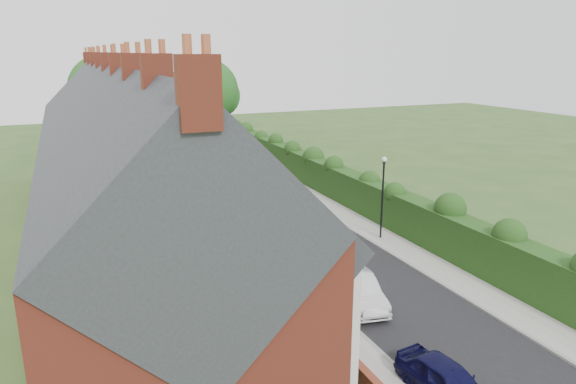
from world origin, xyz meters
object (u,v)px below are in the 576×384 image
Objects in this scene: car_green at (242,192)px; car_beige at (194,164)px; car_silver_b at (312,244)px; horse at (294,208)px; car_grey at (198,159)px; car_black at (170,146)px; car_red at (223,183)px; horse_cart at (283,193)px; car_navy at (447,381)px; car_white at (259,222)px; lamppost at (383,187)px; car_silver_a at (359,290)px.

car_green is 0.82× the size of car_beige.
car_beige reaches higher than car_silver_b.
car_beige is at bearing 102.38° from car_silver_b.
horse is at bearing -77.31° from car_beige.
car_grey is at bearing 80.24° from car_green.
car_black is (-1.20, 21.89, -0.00)m from car_green.
horse is (2.43, -8.75, 0.04)m from car_red.
car_green is at bearing 119.83° from horse_cart.
car_navy is 2.17× the size of horse.
horse_cart reaches higher than car_silver_b.
car_beige is (0.38, 18.73, 0.02)m from car_white.
car_navy is at bearing -92.55° from car_white.
lamppost is 7.20m from horse.
car_green reaches higher than car_black.
car_red is at bearing 82.90° from car_white.
car_silver_b is 1.13× the size of car_grey.
car_black is (-0.30, 10.31, 0.00)m from car_beige.
horse_cart reaches higher than car_green.
lamppost is 0.97× the size of car_beige.
car_green is 3.41m from car_red.
car_grey is 2.62× the size of horse.
car_green is 1.02× the size of car_red.
car_silver_a is 32.07m from car_grey.
car_white is (-6.40, 4.17, -2.57)m from lamppost.
car_red is 2.43× the size of horse.
car_black reaches higher than car_silver_b.
car_silver_b is 6.91m from horse.
horse_cart is at bearing -69.47° from car_green.
car_grey is (0.11, 14.08, -0.07)m from car_green.
car_white is (0.00, 17.71, 0.07)m from car_navy.
car_white is 4.96m from horse_cart.
car_black is at bearing 101.39° from car_silver_a.
car_black is at bearing 102.17° from car_silver_b.
car_beige is 10.31m from car_black.
horse_cart is (3.27, 3.69, 0.57)m from car_white.
car_black is at bearing 100.76° from lamppost.
car_navy is at bearing -98.69° from horse_cart.
car_silver_a is 18.00m from car_green.
car_green is (1.29, 24.86, 0.09)m from car_navy.
car_navy is at bearing -87.57° from car_beige.
car_silver_b reaches higher than car_silver_a.
horse_cart reaches higher than car_beige.
car_green is 2.47× the size of horse.
car_red reaches higher than car_grey.
lamppost is at bearing 57.79° from car_navy.
horse_cart is (2.43, -6.84, 0.59)m from car_red.
car_black reaches higher than car_white.
horse_cart is at bearing 111.70° from lamppost.
horse is (1.87, -19.44, 0.08)m from car_grey.
car_black is (0.09, 29.04, 0.02)m from car_white.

